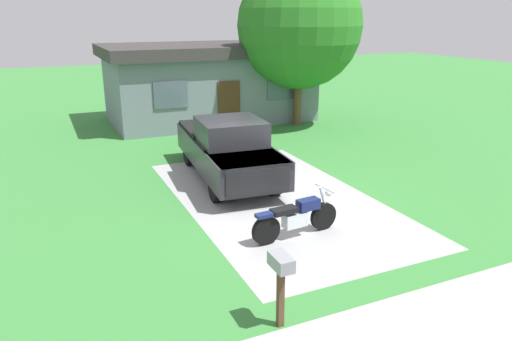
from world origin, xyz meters
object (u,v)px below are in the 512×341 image
object	(u,v)px
shade_tree	(299,26)
neighbor_house	(209,81)
mailbox	(281,272)
motorcycle	(296,217)
pickup_truck	(227,147)

from	to	relation	value
shade_tree	neighbor_house	xyz separation A→B (m)	(-3.17, 2.84, -2.54)
mailbox	neighbor_house	world-z (taller)	neighbor_house
motorcycle	mailbox	distance (m)	3.34
mailbox	neighbor_house	distance (m)	16.30
pickup_truck	mailbox	size ratio (longest dim) A/B	4.58
pickup_truck	shade_tree	distance (m)	8.56
motorcycle	pickup_truck	xyz separation A→B (m)	(0.08, 4.53, 0.48)
neighbor_house	motorcycle	bearing A→B (deg)	-100.73
shade_tree	motorcycle	bearing A→B (deg)	-119.10
motorcycle	pickup_truck	size ratio (longest dim) A/B	0.38
motorcycle	mailbox	world-z (taller)	mailbox
pickup_truck	neighbor_house	bearing A→B (deg)	74.28
pickup_truck	neighbor_house	size ratio (longest dim) A/B	0.60
pickup_truck	motorcycle	bearing A→B (deg)	-91.04
motorcycle	neighbor_house	size ratio (longest dim) A/B	0.23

